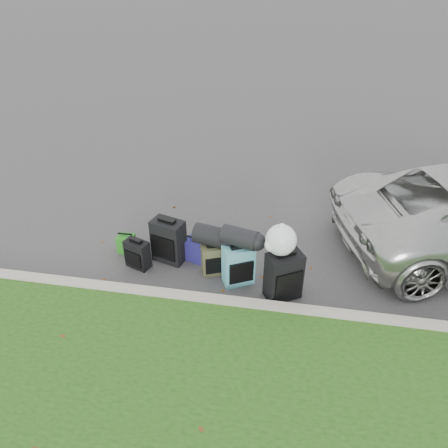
% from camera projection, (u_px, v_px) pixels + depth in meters
% --- Properties ---
extents(ground, '(120.00, 120.00, 0.00)m').
position_uv_depth(ground, '(228.00, 261.00, 6.71)').
color(ground, '#383535').
rests_on(ground, ground).
extents(curb, '(120.00, 0.18, 0.15)m').
position_uv_depth(curb, '(216.00, 303.00, 5.85)').
color(curb, '#9E937F').
rests_on(curb, ground).
extents(suitcase_small_black, '(0.40, 0.31, 0.45)m').
position_uv_depth(suitcase_small_black, '(138.00, 254.00, 6.50)').
color(suitcase_small_black, black).
rests_on(suitcase_small_black, ground).
extents(suitcase_large_black_left, '(0.54, 0.41, 0.69)m').
position_uv_depth(suitcase_large_black_left, '(169.00, 241.00, 6.58)').
color(suitcase_large_black_left, black).
rests_on(suitcase_large_black_left, ground).
extents(suitcase_olive, '(0.40, 0.33, 0.47)m').
position_uv_depth(suitcase_olive, '(214.00, 259.00, 6.37)').
color(suitcase_olive, '#373621').
rests_on(suitcase_olive, ground).
extents(suitcase_teal, '(0.49, 0.42, 0.61)m').
position_uv_depth(suitcase_teal, '(238.00, 265.00, 6.16)').
color(suitcase_teal, teal).
rests_on(suitcase_teal, ground).
extents(suitcase_large_black_right, '(0.55, 0.48, 0.71)m').
position_uv_depth(suitcase_large_black_right, '(284.00, 276.00, 5.88)').
color(suitcase_large_black_right, black).
rests_on(suitcase_large_black_right, ground).
extents(tote_green, '(0.26, 0.21, 0.29)m').
position_uv_depth(tote_green, '(126.00, 244.00, 6.86)').
color(tote_green, '#237C1B').
rests_on(tote_green, ground).
extents(tote_navy, '(0.38, 0.34, 0.34)m').
position_uv_depth(tote_navy, '(196.00, 250.00, 6.68)').
color(tote_navy, navy).
rests_on(tote_navy, ground).
extents(duffel_left, '(0.59, 0.40, 0.30)m').
position_uv_depth(duffel_left, '(213.00, 236.00, 6.20)').
color(duffel_left, black).
rests_on(duffel_left, suitcase_olive).
extents(duffel_right, '(0.55, 0.39, 0.28)m').
position_uv_depth(duffel_right, '(240.00, 237.00, 5.95)').
color(duffel_right, black).
rests_on(duffel_right, suitcase_teal).
extents(trash_bag, '(0.41, 0.41, 0.41)m').
position_uv_depth(trash_bag, '(281.00, 240.00, 5.62)').
color(trash_bag, white).
rests_on(trash_bag, suitcase_large_black_right).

